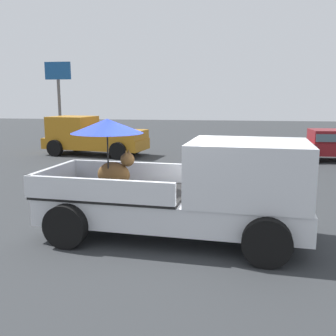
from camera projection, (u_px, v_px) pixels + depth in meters
name	position (u px, v px, depth m)	size (l,w,h in m)	color
ground_plane	(173.00, 236.00, 7.52)	(80.00, 80.00, 0.00)	#2D3033
pickup_truck_main	(194.00, 188.00, 7.25)	(5.17, 2.54, 2.27)	black
pickup_truck_red	(91.00, 136.00, 18.20)	(5.02, 2.73, 1.80)	black
motel_sign	(59.00, 87.00, 20.35)	(1.40, 0.16, 4.53)	#59595B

